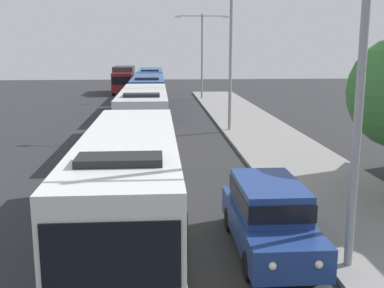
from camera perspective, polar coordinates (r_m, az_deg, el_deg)
name	(u,v)px	position (r m, az deg, el deg)	size (l,w,h in m)	color
bus_lead	(130,184)	(13.14, -7.49, -4.78)	(2.58, 10.66, 3.21)	silver
bus_second_in_line	(144,116)	(26.15, -5.84, 3.44)	(2.58, 10.45, 3.21)	silver
bus_middle	(148,94)	(38.55, -5.31, 6.07)	(2.58, 11.45, 3.21)	#284C8C
bus_fourth_in_line	(151,82)	(51.44, -5.03, 7.45)	(2.58, 12.18, 3.21)	#284C8C
white_suv	(269,214)	(12.82, 9.28, -8.34)	(1.86, 5.05, 1.90)	navy
box_truck_oncoming	(124,79)	(57.61, -8.26, 7.84)	(2.35, 7.74, 3.15)	maroon
streetlamp_near	(363,48)	(11.40, 20.02, 10.89)	(6.51, 0.28, 8.48)	gray
streetlamp_mid	(231,46)	(30.28, 4.71, 11.69)	(5.47, 0.28, 8.75)	gray
streetlamp_far	(202,48)	(49.65, 1.23, 11.58)	(5.49, 0.28, 8.59)	gray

